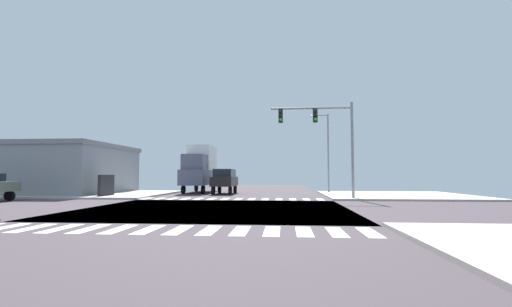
# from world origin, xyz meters

# --- Properties ---
(ground) EXTENTS (90.00, 90.00, 0.05)m
(ground) POSITION_xyz_m (0.00, 0.00, -0.03)
(ground) COLOR #453B40
(sidewalk_corner_ne) EXTENTS (12.00, 12.00, 0.14)m
(sidewalk_corner_ne) POSITION_xyz_m (13.00, 12.00, 0.07)
(sidewalk_corner_ne) COLOR #B2ADA3
(sidewalk_corner_ne) RESTS_ON ground
(sidewalk_corner_nw) EXTENTS (12.00, 12.00, 0.14)m
(sidewalk_corner_nw) POSITION_xyz_m (-13.00, 12.00, 0.07)
(sidewalk_corner_nw) COLOR #B6AEA4
(sidewalk_corner_nw) RESTS_ON ground
(crosswalk_near) EXTENTS (13.50, 2.00, 0.01)m
(crosswalk_near) POSITION_xyz_m (-0.25, -7.30, 0.00)
(crosswalk_near) COLOR white
(crosswalk_near) RESTS_ON ground
(crosswalk_far) EXTENTS (13.50, 2.00, 0.01)m
(crosswalk_far) POSITION_xyz_m (-0.25, 7.30, 0.00)
(crosswalk_far) COLOR white
(crosswalk_far) RESTS_ON ground
(traffic_signal_mast) EXTENTS (6.03, 0.55, 7.13)m
(traffic_signal_mast) POSITION_xyz_m (6.40, 7.31, 5.23)
(traffic_signal_mast) COLOR gray
(traffic_signal_mast) RESTS_ON ground
(street_lamp) EXTENTS (1.78, 0.32, 7.71)m
(street_lamp) POSITION_xyz_m (7.67, 15.59, 4.63)
(street_lamp) COLOR gray
(street_lamp) RESTS_ON ground
(bank_building) EXTENTS (14.48, 11.04, 4.64)m
(bank_building) POSITION_xyz_m (-18.45, 12.84, 2.33)
(bank_building) COLOR gray
(bank_building) RESTS_ON ground
(box_truck_nearside_1) EXTENTS (2.40, 7.20, 4.85)m
(box_truck_nearside_1) POSITION_xyz_m (-5.00, 16.82, 2.56)
(box_truck_nearside_1) COLOR black
(box_truck_nearside_1) RESTS_ON ground
(suv_crossing_1) EXTENTS (1.96, 4.60, 2.34)m
(suv_crossing_1) POSITION_xyz_m (-2.00, 14.31, 1.39)
(suv_crossing_1) COLOR black
(suv_crossing_1) RESTS_ON ground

